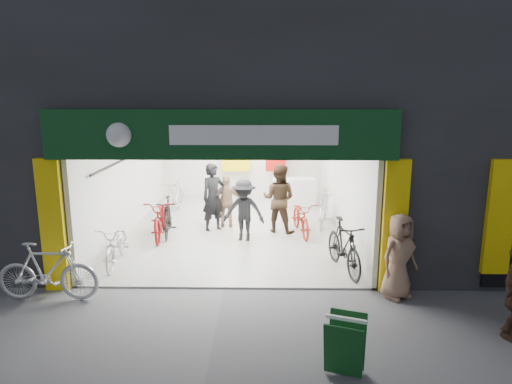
{
  "coord_description": "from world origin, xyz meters",
  "views": [
    {
      "loc": [
        0.78,
        -8.35,
        3.79
      ],
      "look_at": [
        0.61,
        1.5,
        1.63
      ],
      "focal_mm": 32.0,
      "sensor_mm": 36.0,
      "label": 1
    }
  ],
  "objects_px": {
    "bike_left_front": "(117,244)",
    "parked_bike": "(48,271)",
    "bike_right_front": "(344,246)",
    "sandwich_board": "(345,344)",
    "pedestrian_near": "(399,256)"
  },
  "relations": [
    {
      "from": "bike_right_front",
      "to": "pedestrian_near",
      "type": "distance_m",
      "value": 1.49
    },
    {
      "from": "sandwich_board",
      "to": "bike_left_front",
      "type": "bearing_deg",
      "value": 156.75
    },
    {
      "from": "parked_bike",
      "to": "sandwich_board",
      "type": "distance_m",
      "value": 5.55
    },
    {
      "from": "bike_right_front",
      "to": "parked_bike",
      "type": "height_order",
      "value": "bike_right_front"
    },
    {
      "from": "bike_left_front",
      "to": "bike_right_front",
      "type": "xyz_separation_m",
      "value": [
        5.0,
        -0.36,
        0.11
      ]
    },
    {
      "from": "bike_right_front",
      "to": "pedestrian_near",
      "type": "relative_size",
      "value": 1.17
    },
    {
      "from": "bike_right_front",
      "to": "sandwich_board",
      "type": "bearing_deg",
      "value": -110.31
    },
    {
      "from": "sandwich_board",
      "to": "pedestrian_near",
      "type": "bearing_deg",
      "value": 78.82
    },
    {
      "from": "bike_left_front",
      "to": "parked_bike",
      "type": "distance_m",
      "value": 1.95
    },
    {
      "from": "bike_left_front",
      "to": "parked_bike",
      "type": "height_order",
      "value": "parked_bike"
    },
    {
      "from": "bike_left_front",
      "to": "sandwich_board",
      "type": "xyz_separation_m",
      "value": [
        4.4,
        -4.0,
        -0.03
      ]
    },
    {
      "from": "parked_bike",
      "to": "bike_left_front",
      "type": "bearing_deg",
      "value": -21.1
    },
    {
      "from": "pedestrian_near",
      "to": "sandwich_board",
      "type": "xyz_separation_m",
      "value": [
        -1.4,
        -2.41,
        -0.37
      ]
    },
    {
      "from": "bike_left_front",
      "to": "sandwich_board",
      "type": "bearing_deg",
      "value": -46.98
    },
    {
      "from": "bike_right_front",
      "to": "sandwich_board",
      "type": "xyz_separation_m",
      "value": [
        -0.6,
        -3.64,
        -0.13
      ]
    }
  ]
}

